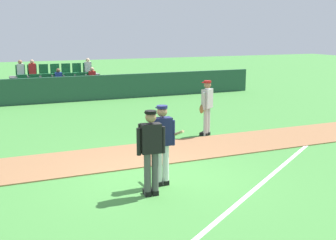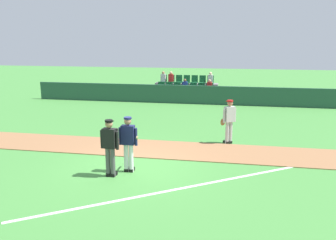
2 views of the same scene
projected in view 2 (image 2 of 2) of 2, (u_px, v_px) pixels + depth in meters
ground_plane at (133, 167)px, 11.08m from camera, size 80.00×80.00×0.00m
infield_dirt_path at (147, 148)px, 12.98m from camera, size 28.00×2.15×0.03m
foul_line_chalk at (226, 180)px, 10.07m from camera, size 9.94×6.89×0.01m
dugout_fence at (183, 94)px, 22.08m from camera, size 20.00×0.16×1.19m
stadium_bleachers at (186, 92)px, 23.49m from camera, size 4.45×2.10×1.90m
batter_navy_jersey at (128, 142)px, 10.50m from camera, size 0.69×0.78×1.76m
umpire_home_plate at (110, 145)px, 10.15m from camera, size 0.59×0.33×1.76m
runner_grey_jersey at (229, 120)px, 13.40m from camera, size 0.62×0.46×1.76m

